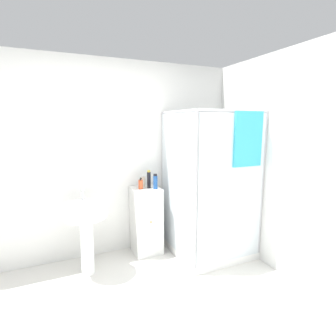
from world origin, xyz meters
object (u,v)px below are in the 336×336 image
at_px(sink, 86,221).
at_px(soap_dispenser, 141,184).
at_px(shampoo_bottle_blue, 155,182).
at_px(shampoo_bottle_tall_black, 149,179).
at_px(lotion_bottle_white, 143,182).

height_order(sink, soap_dispenser, soap_dispenser).
bearing_deg(sink, shampoo_bottle_blue, 8.59).
height_order(sink, shampoo_bottle_tall_black, shampoo_bottle_tall_black).
xyz_separation_m(soap_dispenser, lotion_bottle_white, (0.06, 0.07, 0.01)).
distance_m(sink, lotion_bottle_white, 0.89).
xyz_separation_m(sink, lotion_bottle_white, (0.78, 0.29, 0.32)).
relative_size(shampoo_bottle_blue, lotion_bottle_white, 1.16).
bearing_deg(shampoo_bottle_blue, sink, -171.41).
xyz_separation_m(soap_dispenser, shampoo_bottle_tall_black, (0.11, 0.00, 0.05)).
height_order(shampoo_bottle_tall_black, shampoo_bottle_blue, shampoo_bottle_tall_black).
distance_m(sink, shampoo_bottle_blue, 0.96).
distance_m(soap_dispenser, shampoo_bottle_tall_black, 0.13).
xyz_separation_m(sink, shampoo_bottle_tall_black, (0.83, 0.22, 0.37)).
xyz_separation_m(sink, shampoo_bottle_blue, (0.89, 0.13, 0.35)).
relative_size(sink, lotion_bottle_white, 5.72).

